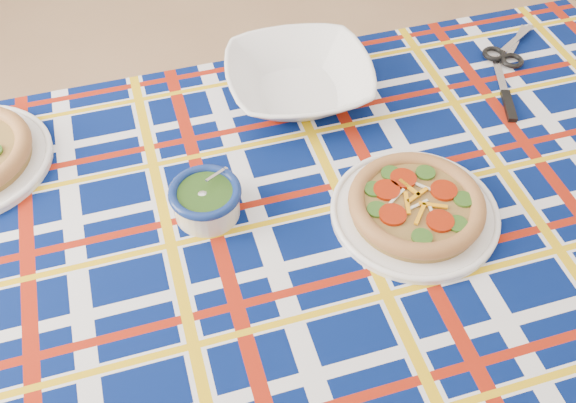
{
  "coord_description": "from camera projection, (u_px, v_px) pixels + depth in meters",
  "views": [
    {
      "loc": [
        0.0,
        -1.3,
        1.76
      ],
      "look_at": [
        0.1,
        -0.52,
        0.85
      ],
      "focal_mm": 40.0,
      "sensor_mm": 36.0,
      "label": 1
    }
  ],
  "objects": [
    {
      "name": "tablecloth",
      "position": [
        311.0,
        255.0,
        1.22
      ],
      "size": [
        1.95,
        1.41,
        0.12
      ],
      "primitive_type": null,
      "rotation": [
        0.0,
        0.0,
        0.17
      ],
      "color": "#04134C",
      "rests_on": "dining_table"
    },
    {
      "name": "main_focaccia_plate",
      "position": [
        416.0,
        204.0,
        1.18
      ],
      "size": [
        0.39,
        0.39,
        0.06
      ],
      "primitive_type": null,
      "rotation": [
        0.0,
        0.0,
        0.22
      ],
      "color": "olive",
      "rests_on": "tablecloth"
    },
    {
      "name": "dining_table",
      "position": [
        310.0,
        263.0,
        1.24
      ],
      "size": [
        1.91,
        1.37,
        0.82
      ],
      "rotation": [
        0.0,
        0.0,
        0.17
      ],
      "color": "brown",
      "rests_on": "floor"
    },
    {
      "name": "floor",
      "position": [
        240.0,
        251.0,
        2.18
      ],
      "size": [
        4.0,
        4.0,
        0.0
      ],
      "primitive_type": "plane",
      "color": "#A17853",
      "rests_on": "ground"
    },
    {
      "name": "kitchen_scissors",
      "position": [
        517.0,
        39.0,
        1.56
      ],
      "size": [
        0.22,
        0.23,
        0.02
      ],
      "primitive_type": null,
      "rotation": [
        0.0,
        0.0,
        0.83
      ],
      "color": "silver",
      "rests_on": "tablecloth"
    },
    {
      "name": "pesto_bowl",
      "position": [
        206.0,
        199.0,
        1.18
      ],
      "size": [
        0.17,
        0.17,
        0.08
      ],
      "primitive_type": null,
      "rotation": [
        0.0,
        0.0,
        0.28
      ],
      "color": "#1A370F",
      "rests_on": "tablecloth"
    },
    {
      "name": "table_knife",
      "position": [
        500.0,
        75.0,
        1.47
      ],
      "size": [
        0.06,
        0.25,
        0.01
      ],
      "primitive_type": null,
      "rotation": [
        0.0,
        0.0,
        1.41
      ],
      "color": "silver",
      "rests_on": "tablecloth"
    },
    {
      "name": "serving_bowl",
      "position": [
        299.0,
        80.0,
        1.41
      ],
      "size": [
        0.34,
        0.34,
        0.08
      ],
      "primitive_type": "imported",
      "rotation": [
        0.0,
        0.0,
        0.07
      ],
      "color": "white",
      "rests_on": "tablecloth"
    }
  ]
}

